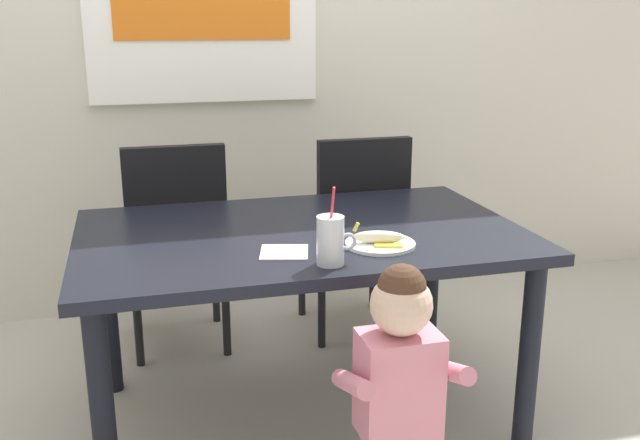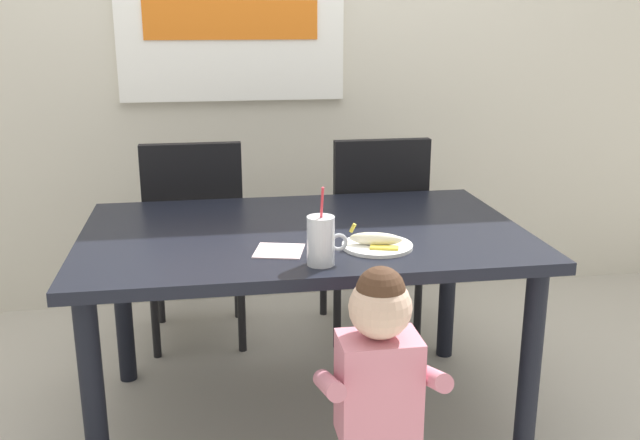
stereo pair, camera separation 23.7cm
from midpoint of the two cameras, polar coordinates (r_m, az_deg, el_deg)
The scene contains 10 objects.
ground_plane at distance 2.78m, azimuth -3.96°, elevation -15.65°, with size 24.00×24.00×0.00m, color #B7B2A8.
back_wall at distance 3.64m, azimuth -8.62°, elevation 15.72°, with size 6.40×0.17×2.90m.
dining_table at distance 2.50m, azimuth -4.24°, elevation -2.81°, with size 1.54×0.97×0.74m.
dining_chair_left at distance 3.16m, azimuth -13.67°, elevation -1.32°, with size 0.44×0.45×0.96m.
dining_chair_right at distance 3.24m, azimuth 0.79°, elevation -0.41°, with size 0.44×0.45×0.96m.
toddler_standing at distance 1.97m, azimuth 2.93°, elevation -12.27°, with size 0.33×0.24×0.84m.
milk_cup at distance 2.11m, azimuth -2.43°, elevation -1.94°, with size 0.13×0.08×0.25m.
snack_plate at distance 2.30m, azimuth 1.95°, elevation -1.99°, with size 0.23×0.23×0.01m, color white.
peeled_banana at distance 2.28m, azimuth 1.90°, elevation -1.47°, with size 0.18×0.13×0.07m.
paper_napkin at distance 2.24m, azimuth -5.95°, elevation -2.65°, with size 0.15×0.15×0.00m, color silver.
Camera 1 is at (-0.56, -2.30, 1.46)m, focal length 39.55 mm.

